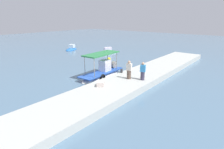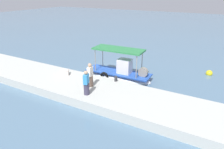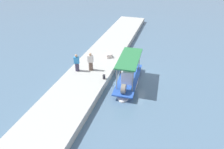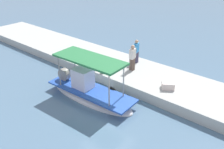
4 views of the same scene
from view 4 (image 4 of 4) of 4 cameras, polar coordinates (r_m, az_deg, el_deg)
ground_plane at (r=14.35m, az=-0.91°, el=-7.67°), size 120.00×120.00×0.00m
dock_quay at (r=16.94m, az=7.88°, el=-0.90°), size 36.00×4.07×0.64m
main_fishing_boat at (r=15.16m, az=-5.07°, el=-3.84°), size 5.99×2.02×2.96m
fisherman_near_bollard at (r=18.20m, az=5.50°, el=5.04°), size 0.47×0.54×1.70m
fisherman_by_crate at (r=17.02m, az=4.63°, el=3.60°), size 0.44×0.53×1.76m
mooring_bollard at (r=16.72m, az=-2.13°, el=0.98°), size 0.24×0.24×0.41m
cargo_crate at (r=15.25m, az=12.56°, el=-2.42°), size 0.93×0.89×0.40m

